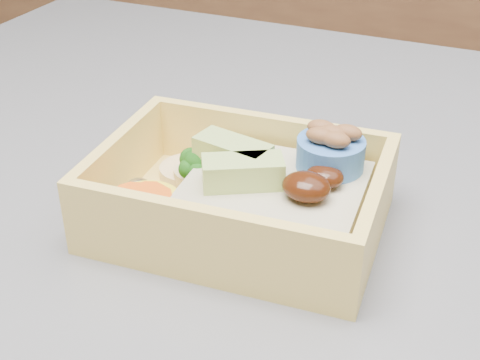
% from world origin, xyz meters
% --- Properties ---
extents(bento_box, '(0.19, 0.15, 0.07)m').
position_xyz_m(bento_box, '(-0.18, -0.09, 0.94)').
color(bento_box, '#F6D165').
rests_on(bento_box, island).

